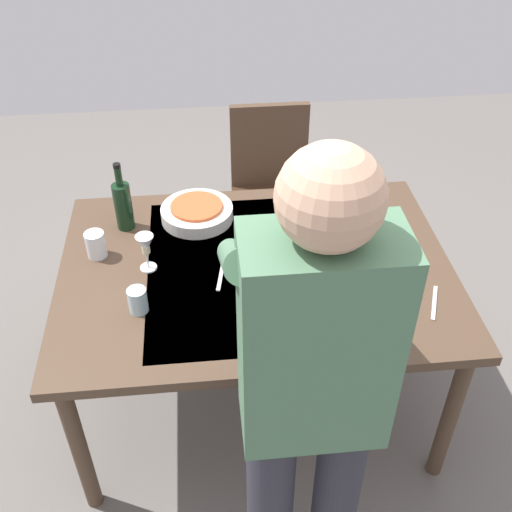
{
  "coord_description": "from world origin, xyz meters",
  "views": [
    {
      "loc": [
        0.18,
        1.77,
        2.22
      ],
      "look_at": [
        0.0,
        0.0,
        0.79
      ],
      "focal_mm": 42.83,
      "sensor_mm": 36.0,
      "label": 1
    }
  ],
  "objects_px": {
    "person_server": "(311,396)",
    "water_cup_far_left": "(96,245)",
    "dinner_plate_far": "(315,250)",
    "water_cup_near_right": "(138,300)",
    "dining_table": "(256,280)",
    "wine_bottle": "(123,204)",
    "side_bowl_salad": "(372,294)",
    "serving_bowl_pasta": "(197,212)",
    "dinner_plate_near": "(291,335)",
    "water_cup_near_left": "(247,288)",
    "chair_near": "(271,183)",
    "wine_glass_left": "(146,246)",
    "wine_glass_right": "(325,203)"
  },
  "relations": [
    {
      "from": "side_bowl_salad",
      "to": "dinner_plate_near",
      "type": "height_order",
      "value": "side_bowl_salad"
    },
    {
      "from": "person_server",
      "to": "wine_glass_left",
      "type": "relative_size",
      "value": 11.19
    },
    {
      "from": "wine_glass_left",
      "to": "water_cup_far_left",
      "type": "xyz_separation_m",
      "value": [
        0.2,
        -0.1,
        -0.05
      ]
    },
    {
      "from": "wine_glass_right",
      "to": "dinner_plate_near",
      "type": "xyz_separation_m",
      "value": [
        0.22,
        0.62,
        -0.1
      ]
    },
    {
      "from": "water_cup_near_right",
      "to": "water_cup_far_left",
      "type": "bearing_deg",
      "value": -61.86
    },
    {
      "from": "dinner_plate_far",
      "to": "serving_bowl_pasta",
      "type": "bearing_deg",
      "value": -30.42
    },
    {
      "from": "side_bowl_salad",
      "to": "dinner_plate_near",
      "type": "xyz_separation_m",
      "value": [
        0.31,
        0.14,
        -0.03
      ]
    },
    {
      "from": "wine_bottle",
      "to": "serving_bowl_pasta",
      "type": "relative_size",
      "value": 0.99
    },
    {
      "from": "person_server",
      "to": "water_cup_far_left",
      "type": "relative_size",
      "value": 16.07
    },
    {
      "from": "water_cup_far_left",
      "to": "wine_bottle",
      "type": "bearing_deg",
      "value": -118.83
    },
    {
      "from": "side_bowl_salad",
      "to": "dinner_plate_far",
      "type": "xyz_separation_m",
      "value": [
        0.15,
        -0.3,
        -0.03
      ]
    },
    {
      "from": "wine_bottle",
      "to": "wine_glass_right",
      "type": "bearing_deg",
      "value": 175.52
    },
    {
      "from": "wine_glass_right",
      "to": "water_cup_near_right",
      "type": "height_order",
      "value": "wine_glass_right"
    },
    {
      "from": "wine_glass_right",
      "to": "side_bowl_salad",
      "type": "bearing_deg",
      "value": 99.68
    },
    {
      "from": "wine_glass_right",
      "to": "chair_near",
      "type": "bearing_deg",
      "value": -78.88
    },
    {
      "from": "wine_glass_left",
      "to": "water_cup_near_left",
      "type": "xyz_separation_m",
      "value": [
        -0.36,
        0.21,
        -0.06
      ]
    },
    {
      "from": "person_server",
      "to": "serving_bowl_pasta",
      "type": "bearing_deg",
      "value": -76.5
    },
    {
      "from": "water_cup_far_left",
      "to": "chair_near",
      "type": "bearing_deg",
      "value": -134.51
    },
    {
      "from": "person_server",
      "to": "serving_bowl_pasta",
      "type": "relative_size",
      "value": 5.63
    },
    {
      "from": "water_cup_near_right",
      "to": "serving_bowl_pasta",
      "type": "bearing_deg",
      "value": -112.12
    },
    {
      "from": "wine_glass_left",
      "to": "water_cup_far_left",
      "type": "bearing_deg",
      "value": -26.42
    },
    {
      "from": "dinner_plate_far",
      "to": "water_cup_near_right",
      "type": "bearing_deg",
      "value": 21.73
    },
    {
      "from": "wine_glass_left",
      "to": "water_cup_near_left",
      "type": "distance_m",
      "value": 0.41
    },
    {
      "from": "dining_table",
      "to": "serving_bowl_pasta",
      "type": "bearing_deg",
      "value": -57.69
    },
    {
      "from": "dining_table",
      "to": "person_server",
      "type": "height_order",
      "value": "person_server"
    },
    {
      "from": "dinner_plate_far",
      "to": "wine_glass_right",
      "type": "bearing_deg",
      "value": -110.14
    },
    {
      "from": "water_cup_near_right",
      "to": "side_bowl_salad",
      "type": "distance_m",
      "value": 0.82
    },
    {
      "from": "dining_table",
      "to": "chair_near",
      "type": "relative_size",
      "value": 1.63
    },
    {
      "from": "water_cup_near_right",
      "to": "water_cup_near_left",
      "type": "bearing_deg",
      "value": -176.79
    },
    {
      "from": "dining_table",
      "to": "dinner_plate_far",
      "type": "distance_m",
      "value": 0.26
    },
    {
      "from": "wine_glass_left",
      "to": "dinner_plate_near",
      "type": "bearing_deg",
      "value": 140.22
    },
    {
      "from": "person_server",
      "to": "water_cup_far_left",
      "type": "distance_m",
      "value": 1.15
    },
    {
      "from": "chair_near",
      "to": "side_bowl_salad",
      "type": "height_order",
      "value": "chair_near"
    },
    {
      "from": "chair_near",
      "to": "person_server",
      "type": "distance_m",
      "value": 1.77
    },
    {
      "from": "water_cup_near_left",
      "to": "water_cup_near_right",
      "type": "relative_size",
      "value": 1.04
    },
    {
      "from": "person_server",
      "to": "water_cup_near_right",
      "type": "xyz_separation_m",
      "value": [
        0.49,
        -0.6,
        -0.18
      ]
    },
    {
      "from": "wine_bottle",
      "to": "chair_near",
      "type": "bearing_deg",
      "value": -138.0
    },
    {
      "from": "water_cup_near_left",
      "to": "water_cup_far_left",
      "type": "bearing_deg",
      "value": -28.76
    },
    {
      "from": "wine_glass_right",
      "to": "water_cup_near_right",
      "type": "xyz_separation_m",
      "value": [
        0.73,
        0.44,
        -0.06
      ]
    },
    {
      "from": "wine_glass_right",
      "to": "person_server",
      "type": "bearing_deg",
      "value": 76.78
    },
    {
      "from": "water_cup_far_left",
      "to": "dinner_plate_far",
      "type": "xyz_separation_m",
      "value": [
        -0.84,
        0.06,
        -0.05
      ]
    },
    {
      "from": "person_server",
      "to": "serving_bowl_pasta",
      "type": "distance_m",
      "value": 1.18
    },
    {
      "from": "chair_near",
      "to": "dinner_plate_near",
      "type": "height_order",
      "value": "chair_near"
    },
    {
      "from": "wine_bottle",
      "to": "side_bowl_salad",
      "type": "relative_size",
      "value": 1.64
    },
    {
      "from": "dining_table",
      "to": "serving_bowl_pasta",
      "type": "distance_m",
      "value": 0.41
    },
    {
      "from": "water_cup_near_left",
      "to": "chair_near",
      "type": "bearing_deg",
      "value": -101.47
    },
    {
      "from": "chair_near",
      "to": "wine_glass_right",
      "type": "distance_m",
      "value": 0.75
    },
    {
      "from": "wine_glass_left",
      "to": "wine_glass_right",
      "type": "distance_m",
      "value": 0.74
    },
    {
      "from": "serving_bowl_pasta",
      "to": "dinner_plate_near",
      "type": "bearing_deg",
      "value": 112.43
    },
    {
      "from": "wine_glass_left",
      "to": "dining_table",
      "type": "bearing_deg",
      "value": 175.75
    }
  ]
}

